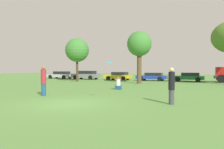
{
  "coord_description": "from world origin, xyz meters",
  "views": [
    {
      "loc": [
        6.18,
        -8.72,
        1.72
      ],
      "look_at": [
        0.75,
        3.63,
        1.35
      ],
      "focal_mm": 34.4,
      "sensor_mm": 36.0,
      "label": 1
    }
  ],
  "objects": [
    {
      "name": "tree_0",
      "position": [
        -9.59,
        15.6,
        4.15
      ],
      "size": [
        3.15,
        3.15,
        5.75
      ],
      "color": "#473323",
      "rests_on": "ground"
    },
    {
      "name": "bystander_sitting",
      "position": [
        -0.41,
        7.55,
        0.41
      ],
      "size": [
        0.47,
        0.39,
        1.03
      ],
      "color": "navy",
      "rests_on": "ground"
    },
    {
      "name": "ground_plane",
      "position": [
        0.0,
        0.0,
        0.0
      ],
      "size": [
        120.0,
        120.0,
        0.0
      ],
      "primitive_type": "plane",
      "color": "#5B8E42"
    },
    {
      "name": "person_thrower",
      "position": [
        -3.17,
        1.85,
        0.97
      ],
      "size": [
        0.32,
        0.32,
        1.89
      ],
      "rotation": [
        0.0,
        0.0,
        -0.01
      ],
      "color": "navy",
      "rests_on": "ground"
    },
    {
      "name": "parked_car_silver",
      "position": [
        -16.7,
        21.38,
        0.65
      ],
      "size": [
        4.47,
        2.04,
        1.23
      ],
      "rotation": [
        0.0,
        0.0,
        3.15
      ],
      "color": "#B2B2B7",
      "rests_on": "ground"
    },
    {
      "name": "parked_car_grey",
      "position": [
        -11.44,
        21.03,
        0.71
      ],
      "size": [
        4.47,
        2.09,
        1.35
      ],
      "rotation": [
        0.0,
        0.0,
        3.15
      ],
      "color": "slate",
      "rests_on": "ground"
    },
    {
      "name": "parked_car_blue",
      "position": [
        -0.81,
        21.34,
        0.61
      ],
      "size": [
        4.24,
        2.01,
        1.13
      ],
      "rotation": [
        0.0,
        0.0,
        3.15
      ],
      "color": "#1E389E",
      "rests_on": "ground"
    },
    {
      "name": "parked_car_yellow",
      "position": [
        -5.88,
        21.15,
        0.64
      ],
      "size": [
        3.92,
        2.08,
        1.2
      ],
      "rotation": [
        0.0,
        0.0,
        3.15
      ],
      "color": "gold",
      "rests_on": "ground"
    },
    {
      "name": "parked_car_green",
      "position": [
        4.06,
        21.48,
        0.63
      ],
      "size": [
        4.07,
        1.9,
        1.18
      ],
      "rotation": [
        0.0,
        0.0,
        3.15
      ],
      "color": "#196633",
      "rests_on": "ground"
    },
    {
      "name": "frisbee",
      "position": [
        1.43,
        1.79,
        2.02
      ],
      "size": [
        0.27,
        0.26,
        0.13
      ],
      "color": "#19B2D8"
    },
    {
      "name": "person_catcher",
      "position": [
        4.67,
        1.81,
        0.91
      ],
      "size": [
        0.3,
        0.3,
        1.77
      ],
      "rotation": [
        0.0,
        0.0,
        3.14
      ],
      "color": "#3F3F47",
      "rests_on": "ground"
    },
    {
      "name": "tree_1",
      "position": [
        -0.89,
        15.18,
        4.46
      ],
      "size": [
        2.81,
        2.81,
        6.01
      ],
      "color": "brown",
      "rests_on": "ground"
    }
  ]
}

